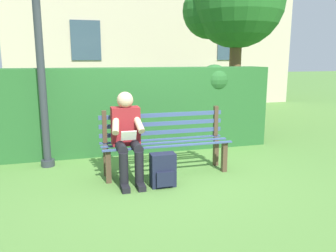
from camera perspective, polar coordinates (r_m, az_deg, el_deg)
The scene contains 7 objects.
ground at distance 4.95m, azimuth -0.32°, elevation -7.96°, with size 60.00×60.00×0.00m, color #517F38.
park_bench at distance 4.88m, azimuth -0.56°, elevation -2.46°, with size 1.84×0.46×0.93m.
person_seated at distance 4.56m, azimuth -6.91°, elevation -1.37°, with size 0.44×0.73×1.20m.
hedge_backdrop at distance 6.04m, azimuth -5.32°, elevation 3.04°, with size 4.88×0.66×1.52m.
tree at distance 8.68m, azimuth 10.84°, elevation 19.66°, with size 2.34×2.23×4.09m.
backpack at distance 4.41m, azimuth -0.86°, elevation -7.48°, with size 0.32×0.25×0.44m.
lamp_post at distance 5.33m, azimuth -20.84°, elevation 11.93°, with size 0.25×0.25×3.09m.
Camera 1 is at (1.25, 4.50, 1.65)m, focal length 36.15 mm.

